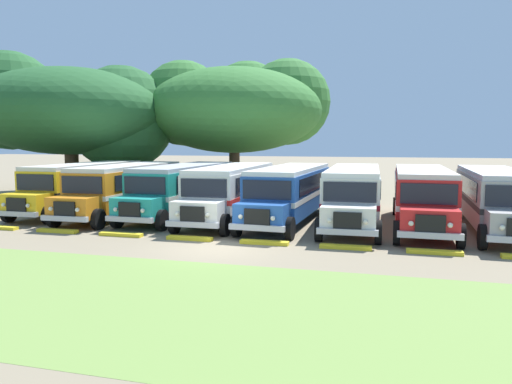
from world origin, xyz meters
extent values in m
plane|color=#84755B|center=(0.00, 0.00, 0.00)|extent=(220.00, 220.00, 0.00)
cube|color=olive|center=(0.00, -6.37, 0.00)|extent=(80.00, 8.03, 0.01)
cube|color=yellow|center=(-11.24, 7.99, 1.55)|extent=(2.65, 9.24, 2.10)
cube|color=black|center=(-11.24, 7.99, 1.38)|extent=(2.68, 9.26, 0.24)
cube|color=black|center=(-9.98, 8.31, 2.05)|extent=(0.17, 8.00, 0.80)
cube|color=black|center=(-12.52, 8.27, 2.05)|extent=(0.17, 8.00, 0.80)
cube|color=beige|center=(-11.24, 7.99, 2.71)|extent=(2.56, 9.14, 0.22)
cube|color=yellow|center=(-11.16, 2.69, 1.02)|extent=(2.22, 1.43, 1.05)
cube|color=black|center=(-11.15, 1.95, 1.05)|extent=(1.10, 0.12, 0.70)
cube|color=#B7B7BC|center=(-11.15, 1.91, 0.62)|extent=(2.40, 0.24, 0.24)
cube|color=black|center=(-11.17, 3.36, 2.05)|extent=(2.20, 0.10, 0.84)
cube|color=black|center=(-11.32, 12.61, 1.45)|extent=(0.90, 0.07, 1.30)
sphere|color=#EAE5C6|center=(-10.45, 1.91, 1.05)|extent=(0.20, 0.20, 0.20)
sphere|color=#EAE5C6|center=(-11.85, 1.89, 1.05)|extent=(0.20, 0.20, 0.20)
cylinder|color=black|center=(-9.96, 2.81, 0.50)|extent=(0.30, 1.00, 1.00)
cylinder|color=black|center=(-12.36, 2.77, 0.50)|extent=(0.30, 1.00, 1.00)
cylinder|color=black|center=(-10.09, 11.01, 0.50)|extent=(0.30, 1.00, 1.00)
cylinder|color=black|center=(-12.49, 10.97, 0.50)|extent=(0.30, 1.00, 1.00)
cube|color=orange|center=(-8.04, 7.37, 1.55)|extent=(2.65, 9.24, 2.10)
cube|color=white|center=(-8.04, 7.37, 1.38)|extent=(2.69, 9.26, 0.24)
cube|color=black|center=(-6.78, 7.69, 2.05)|extent=(0.17, 8.00, 0.80)
cube|color=black|center=(-9.32, 7.64, 2.05)|extent=(0.17, 8.00, 0.80)
cube|color=beige|center=(-8.04, 7.37, 2.71)|extent=(2.57, 9.14, 0.22)
cube|color=orange|center=(-7.95, 2.07, 1.02)|extent=(2.22, 1.44, 1.05)
cube|color=black|center=(-7.94, 1.33, 1.05)|extent=(1.10, 0.12, 0.70)
cube|color=#B7B7BC|center=(-7.94, 1.29, 0.62)|extent=(2.40, 0.24, 0.24)
cube|color=black|center=(-7.96, 2.74, 2.05)|extent=(2.20, 0.10, 0.84)
cube|color=white|center=(-8.12, 11.99, 1.45)|extent=(0.90, 0.08, 1.30)
sphere|color=#EAE5C6|center=(-7.24, 1.29, 1.05)|extent=(0.20, 0.20, 0.20)
sphere|color=#EAE5C6|center=(-8.64, 1.27, 1.05)|extent=(0.20, 0.20, 0.20)
cylinder|color=black|center=(-6.75, 2.19, 0.50)|extent=(0.30, 1.00, 1.00)
cylinder|color=black|center=(-9.15, 2.15, 0.50)|extent=(0.30, 1.00, 1.00)
cylinder|color=black|center=(-6.89, 10.39, 0.50)|extent=(0.30, 1.00, 1.00)
cylinder|color=black|center=(-9.29, 10.35, 0.50)|extent=(0.30, 1.00, 1.00)
cube|color=teal|center=(-4.73, 7.92, 1.55)|extent=(2.79, 9.27, 2.10)
cube|color=white|center=(-4.73, 7.92, 1.38)|extent=(2.82, 9.30, 0.24)
cube|color=black|center=(-3.45, 8.18, 2.05)|extent=(0.29, 8.00, 0.80)
cube|color=black|center=(-5.99, 8.26, 2.05)|extent=(0.29, 8.00, 0.80)
cube|color=#B2B2B7|center=(-4.73, 7.92, 2.71)|extent=(2.71, 9.17, 0.22)
cube|color=teal|center=(-4.90, 2.62, 1.02)|extent=(2.24, 1.47, 1.05)
cube|color=black|center=(-4.92, 1.88, 1.05)|extent=(1.10, 0.13, 0.70)
cube|color=#B7B7BC|center=(-4.92, 1.84, 0.62)|extent=(2.41, 0.28, 0.24)
cube|color=black|center=(-4.88, 3.29, 2.05)|extent=(2.20, 0.13, 0.84)
cube|color=white|center=(-4.58, 12.54, 1.45)|extent=(0.90, 0.09, 1.30)
sphere|color=#EAE5C6|center=(-4.22, 1.81, 1.05)|extent=(0.20, 0.20, 0.20)
sphere|color=#EAE5C6|center=(-5.62, 1.86, 1.05)|extent=(0.20, 0.20, 0.20)
cylinder|color=black|center=(-3.69, 2.69, 0.50)|extent=(0.31, 1.01, 1.00)
cylinder|color=black|center=(-6.09, 2.76, 0.50)|extent=(0.31, 1.01, 1.00)
cylinder|color=black|center=(-3.43, 10.88, 0.50)|extent=(0.31, 1.01, 1.00)
cylinder|color=black|center=(-5.83, 10.96, 0.50)|extent=(0.31, 1.01, 1.00)
cube|color=silver|center=(-1.71, 7.42, 1.55)|extent=(2.62, 9.23, 2.10)
cube|color=red|center=(-1.71, 7.42, 1.38)|extent=(2.65, 9.25, 0.24)
cube|color=black|center=(-0.45, 7.73, 2.05)|extent=(0.14, 8.00, 0.80)
cube|color=black|center=(-2.99, 7.70, 2.05)|extent=(0.14, 8.00, 0.80)
cube|color=silver|center=(-1.71, 7.42, 2.71)|extent=(2.54, 9.13, 0.22)
cube|color=silver|center=(-1.64, 2.12, 1.02)|extent=(2.22, 1.43, 1.05)
cube|color=black|center=(-1.63, 1.38, 1.05)|extent=(1.10, 0.11, 0.70)
cube|color=#B7B7BC|center=(-1.63, 1.34, 0.62)|extent=(2.40, 0.23, 0.24)
cube|color=black|center=(-1.65, 2.79, 2.05)|extent=(2.20, 0.09, 0.84)
cube|color=red|center=(-1.77, 12.04, 1.45)|extent=(0.90, 0.07, 1.30)
sphere|color=#EAE5C6|center=(-0.93, 1.34, 1.05)|extent=(0.20, 0.20, 0.20)
sphere|color=#EAE5C6|center=(-2.33, 1.32, 1.05)|extent=(0.20, 0.20, 0.20)
cylinder|color=black|center=(-0.44, 2.23, 0.50)|extent=(0.29, 1.00, 1.00)
cylinder|color=black|center=(-2.84, 2.20, 0.50)|extent=(0.29, 1.00, 1.00)
cylinder|color=black|center=(-0.55, 10.43, 0.50)|extent=(0.29, 1.00, 1.00)
cylinder|color=black|center=(-2.95, 10.40, 0.50)|extent=(0.29, 1.00, 1.00)
cube|color=#23519E|center=(1.53, 7.38, 1.55)|extent=(2.94, 9.31, 2.10)
cube|color=silver|center=(1.53, 7.38, 1.38)|extent=(2.97, 9.33, 0.24)
cube|color=black|center=(2.81, 7.61, 2.05)|extent=(0.42, 7.99, 0.80)
cube|color=black|center=(0.28, 7.74, 2.05)|extent=(0.42, 7.99, 0.80)
cube|color=silver|center=(1.53, 7.38, 2.71)|extent=(2.85, 9.21, 0.22)
cube|color=#23519E|center=(1.28, 2.08, 1.02)|extent=(2.26, 1.50, 1.05)
cube|color=black|center=(1.24, 1.34, 1.05)|extent=(1.10, 0.15, 0.70)
cube|color=#B7B7BC|center=(1.24, 1.30, 0.62)|extent=(2.41, 0.31, 0.24)
cube|color=black|center=(1.31, 2.75, 2.05)|extent=(2.20, 0.17, 0.84)
cube|color=silver|center=(1.75, 11.99, 1.45)|extent=(0.90, 0.10, 1.30)
sphere|color=#EAE5C6|center=(1.94, 1.26, 1.05)|extent=(0.20, 0.20, 0.20)
sphere|color=#EAE5C6|center=(0.54, 1.33, 1.05)|extent=(0.20, 0.20, 0.20)
cylinder|color=black|center=(2.48, 2.12, 0.50)|extent=(0.33, 1.01, 1.00)
cylinder|color=black|center=(0.08, 2.24, 0.50)|extent=(0.33, 1.01, 1.00)
cylinder|color=black|center=(2.87, 10.31, 0.50)|extent=(0.33, 1.01, 1.00)
cylinder|color=black|center=(0.48, 10.43, 0.50)|extent=(0.33, 1.01, 1.00)
cube|color=silver|center=(4.79, 7.40, 1.55)|extent=(2.69, 9.25, 2.10)
cube|color=maroon|center=(4.79, 7.40, 1.38)|extent=(2.72, 9.27, 0.24)
cube|color=black|center=(6.05, 7.72, 2.05)|extent=(0.21, 8.00, 0.80)
cube|color=black|center=(3.51, 7.67, 2.05)|extent=(0.21, 8.00, 0.80)
cube|color=silver|center=(4.79, 7.40, 2.71)|extent=(2.61, 9.15, 0.22)
cube|color=silver|center=(4.90, 2.10, 1.02)|extent=(2.23, 1.45, 1.05)
cube|color=black|center=(4.91, 1.36, 1.05)|extent=(1.10, 0.12, 0.70)
cube|color=#B7B7BC|center=(4.92, 1.32, 0.62)|extent=(2.40, 0.25, 0.24)
cube|color=black|center=(4.88, 2.77, 2.05)|extent=(2.20, 0.11, 0.84)
cube|color=maroon|center=(4.69, 12.02, 1.45)|extent=(0.90, 0.08, 1.30)
sphere|color=#EAE5C6|center=(5.62, 1.32, 1.05)|extent=(0.20, 0.20, 0.20)
sphere|color=#EAE5C6|center=(4.22, 1.29, 1.05)|extent=(0.20, 0.20, 0.20)
cylinder|color=black|center=(6.10, 2.22, 0.50)|extent=(0.30, 1.01, 1.00)
cylinder|color=black|center=(3.70, 2.17, 0.50)|extent=(0.30, 1.01, 1.00)
cylinder|color=black|center=(5.92, 10.42, 0.50)|extent=(0.30, 1.01, 1.00)
cylinder|color=black|center=(3.52, 10.37, 0.50)|extent=(0.30, 1.01, 1.00)
cube|color=red|center=(8.10, 7.50, 1.55)|extent=(2.64, 9.24, 2.10)
cube|color=white|center=(8.10, 7.50, 1.38)|extent=(2.67, 9.26, 0.24)
cube|color=black|center=(9.37, 7.78, 2.05)|extent=(0.16, 8.00, 0.80)
cube|color=black|center=(6.83, 7.82, 2.05)|extent=(0.16, 8.00, 0.80)
cube|color=beige|center=(8.10, 7.50, 2.71)|extent=(2.56, 9.14, 0.22)
cube|color=red|center=(8.01, 2.20, 1.02)|extent=(2.22, 1.43, 1.05)
cube|color=black|center=(8.00, 1.46, 1.05)|extent=(1.10, 0.12, 0.70)
cube|color=#B7B7BC|center=(8.00, 1.42, 0.62)|extent=(2.40, 0.24, 0.24)
cube|color=black|center=(8.02, 2.87, 2.05)|extent=(2.20, 0.09, 0.84)
cube|color=white|center=(8.17, 12.12, 1.45)|extent=(0.90, 0.07, 1.30)
sphere|color=#EAE5C6|center=(8.70, 1.40, 1.05)|extent=(0.20, 0.20, 0.20)
sphere|color=#EAE5C6|center=(7.30, 1.42, 1.05)|extent=(0.20, 0.20, 0.20)
cylinder|color=black|center=(9.22, 2.28, 0.50)|extent=(0.30, 1.00, 1.00)
cylinder|color=black|center=(6.82, 2.32, 0.50)|extent=(0.30, 1.00, 1.00)
cylinder|color=black|center=(9.34, 10.48, 0.50)|extent=(0.30, 1.00, 1.00)
cylinder|color=black|center=(6.94, 10.52, 0.50)|extent=(0.30, 1.00, 1.00)
cube|color=#9E9993|center=(11.38, 7.42, 1.55)|extent=(2.82, 9.28, 2.10)
cube|color=#282828|center=(11.38, 7.42, 1.38)|extent=(2.85, 9.30, 0.24)
cube|color=black|center=(10.12, 7.77, 2.05)|extent=(0.32, 8.00, 0.80)
cube|color=#B2B2B7|center=(11.38, 7.42, 2.71)|extent=(2.74, 9.18, 0.22)
cube|color=#282828|center=(11.54, 12.04, 1.45)|extent=(0.90, 0.09, 1.30)
sphere|color=#EAE5C6|center=(10.46, 1.36, 1.05)|extent=(0.20, 0.20, 0.20)
cylinder|color=black|center=(9.99, 2.27, 0.50)|extent=(0.32, 1.01, 1.00)
cylinder|color=black|center=(12.68, 10.38, 0.50)|extent=(0.32, 1.01, 1.00)
cylinder|color=black|center=(10.28, 10.46, 0.50)|extent=(0.32, 1.01, 1.00)
cube|color=yellow|center=(-8.15, 1.04, 0.07)|extent=(2.00, 0.36, 0.15)
cube|color=yellow|center=(-4.89, 1.04, 0.07)|extent=(2.00, 0.36, 0.15)
cube|color=yellow|center=(-1.63, 1.04, 0.07)|extent=(2.00, 0.36, 0.15)
cube|color=yellow|center=(1.63, 1.04, 0.07)|extent=(2.00, 0.36, 0.15)
cube|color=yellow|center=(4.89, 1.04, 0.07)|extent=(2.00, 0.36, 0.15)
cube|color=yellow|center=(8.15, 1.04, 0.07)|extent=(2.00, 0.36, 0.15)
cylinder|color=brown|center=(-5.67, 20.19, 2.03)|extent=(0.87, 0.87, 4.06)
ellipsoid|color=#33702D|center=(-5.67, 20.19, 6.62)|extent=(14.32, 14.71, 6.84)
sphere|color=#33702D|center=(-1.59, 21.91, 7.37)|extent=(7.05, 7.05, 7.05)
sphere|color=#33702D|center=(-9.59, 18.97, 7.20)|extent=(6.83, 6.83, 6.83)
sphere|color=#33702D|center=(-5.67, 24.18, 7.50)|extent=(7.43, 7.43, 7.43)
cylinder|color=brown|center=(-17.21, 14.78, 1.97)|extent=(1.03, 1.03, 3.95)
ellipsoid|color=#235628|center=(-17.21, 14.78, 6.41)|extent=(15.03, 14.24, 6.57)
sphere|color=#235628|center=(-13.66, 16.28, 5.90)|extent=(8.18, 8.18, 8.18)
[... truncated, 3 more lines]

